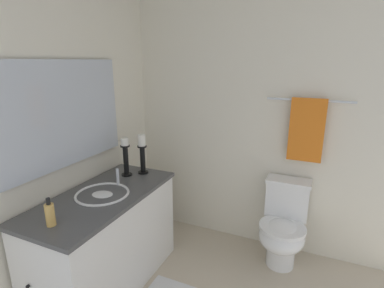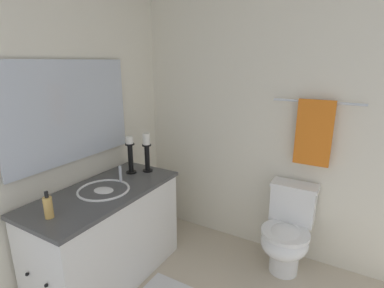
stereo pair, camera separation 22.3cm
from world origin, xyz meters
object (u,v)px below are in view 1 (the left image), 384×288
Objects in this scene: toilet at (283,227)px; towel_near_vanity at (306,130)px; sink_basin at (103,199)px; candle_holder_short at (126,156)px; mirror at (65,114)px; vanity_cabinet at (107,240)px; candle_holder_tall at (142,153)px; towel_bar at (310,100)px; soap_bottle at (50,214)px.

towel_near_vanity reaches higher than toilet.
candle_holder_short reaches higher than sink_basin.
towel_near_vanity reaches higher than candle_holder_short.
mirror is at bearing -147.62° from towel_near_vanity.
candle_holder_tall reaches higher than vanity_cabinet.
towel_bar is 1.28× the size of towel_near_vanity.
towel_near_vanity reaches higher than soap_bottle.
candle_holder_tall reaches higher than candle_holder_short.
soap_bottle is (0.01, -0.47, 0.11)m from sink_basin.
towel_near_vanity is at bearing 48.34° from soap_bottle.
sink_basin is at bearing -146.56° from toilet.
candle_holder_tall is at bearing 85.74° from sink_basin.
towel_bar is at bearing 37.97° from sink_basin.
sink_basin is 2.23× the size of soap_bottle.
towel_bar is at bearing 24.89° from candle_holder_short.
toilet is (1.23, 1.28, -0.50)m from soap_bottle.
mirror reaches higher than vanity_cabinet.
vanity_cabinet is 1.02m from mirror.
sink_basin reaches higher than toilet.
soap_bottle is at bearing -89.03° from vanity_cabinet.
towel_near_vanity is (0.00, -0.02, -0.25)m from towel_bar.
candle_holder_short is (-0.06, 0.39, 0.57)m from vanity_cabinet.
soap_bottle reaches higher than sink_basin.
candle_holder_short is at bearing -134.08° from candle_holder_tall.
candle_holder_short is at bearing 99.32° from vanity_cabinet.
vanity_cabinet is 0.69m from candle_holder_short.
soap_bottle is at bearing -85.19° from candle_holder_short.
toilet is (1.20, 0.32, -0.61)m from candle_holder_tall.
sink_basin is 1.53m from toilet.
candle_holder_tall is at bearing -157.24° from towel_bar.
candle_holder_short is 0.45× the size of toilet.
toilet is at bearing -113.06° from towel_bar.
mirror is at bearing -122.53° from candle_holder_tall.
sink_basin is 1.15× the size of candle_holder_tall.
soap_bottle is at bearing -131.66° from towel_near_vanity.
vanity_cabinet is at bearing -80.68° from candle_holder_short.
toilet is (1.30, 0.43, -0.60)m from candle_holder_short.
towel_near_vanity reaches higher than towel_bar.
sink_basin is 0.58× the size of towel_bar.
candle_holder_short is 0.48× the size of towel_bar.
candle_holder_short is 1.50m from toilet.
toilet is 1.09× the size of towel_bar.
towel_near_vanity is at bearing 37.51° from vanity_cabinet.
mirror is 3.36× the size of candle_holder_short.
vanity_cabinet is 0.66m from soap_bottle.
vanity_cabinet is 1.64× the size of toilet.
toilet is at bearing 14.97° from candle_holder_tall.
sink_basin is at bearing 0.20° from mirror.
mirror is at bearing -151.67° from toilet.
towel_near_vanity is (1.33, 1.02, 0.80)m from vanity_cabinet.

